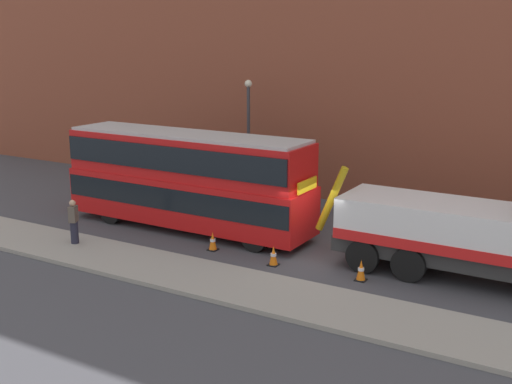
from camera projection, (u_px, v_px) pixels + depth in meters
ground_plane at (321, 256)px, 23.58m from camera, size 120.00×120.00×0.00m
near_kerb at (264, 292)px, 20.05m from camera, size 60.00×2.80×0.15m
building_facade at (403, 32)px, 28.66m from camera, size 60.00×1.50×16.00m
recovery_tow_truck at (488, 232)px, 20.59m from camera, size 10.15×2.70×3.67m
double_decker_bus at (187, 177)px, 26.36m from camera, size 11.06×2.62×4.06m
pedestrian_onlooker at (74, 222)px, 24.36m from camera, size 0.41×0.47×1.71m
traffic_cone_near_bus at (213, 242)px, 24.12m from camera, size 0.36×0.36×0.72m
traffic_cone_midway at (273, 256)px, 22.53m from camera, size 0.36×0.36×0.72m
traffic_cone_near_truck at (361, 271)px, 21.13m from camera, size 0.36×0.36×0.72m
street_lamp at (248, 129)px, 31.27m from camera, size 0.36×0.36×5.83m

